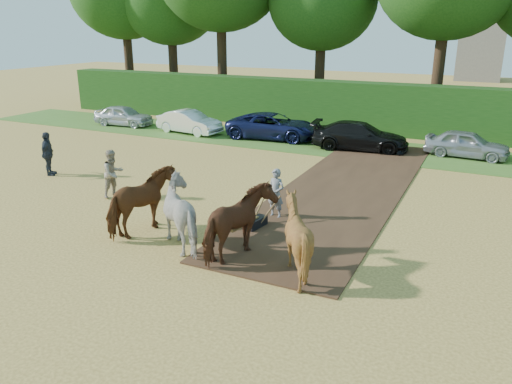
{
  "coord_description": "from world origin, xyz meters",
  "views": [
    {
      "loc": [
        6.54,
        -11.78,
        6.25
      ],
      "look_at": [
        0.26,
        1.27,
        1.4
      ],
      "focal_mm": 35.0,
      "sensor_mm": 36.0,
      "label": 1
    }
  ],
  "objects_px": {
    "spectator_far": "(48,154)",
    "plough_team": "(215,218)",
    "spectator_near": "(113,173)",
    "parked_cars": "(435,142)"
  },
  "relations": [
    {
      "from": "parked_cars",
      "to": "plough_team",
      "type": "bearing_deg",
      "value": -106.69
    },
    {
      "from": "spectator_far",
      "to": "parked_cars",
      "type": "height_order",
      "value": "spectator_far"
    },
    {
      "from": "spectator_near",
      "to": "parked_cars",
      "type": "xyz_separation_m",
      "value": [
        10.24,
        11.82,
        -0.21
      ]
    },
    {
      "from": "plough_team",
      "to": "parked_cars",
      "type": "relative_size",
      "value": 0.17
    },
    {
      "from": "spectator_far",
      "to": "plough_team",
      "type": "distance_m",
      "value": 11.05
    },
    {
      "from": "spectator_near",
      "to": "spectator_far",
      "type": "relative_size",
      "value": 0.96
    },
    {
      "from": "spectator_near",
      "to": "plough_team",
      "type": "relative_size",
      "value": 0.26
    },
    {
      "from": "spectator_near",
      "to": "plough_team",
      "type": "bearing_deg",
      "value": -101.7
    },
    {
      "from": "spectator_far",
      "to": "parked_cars",
      "type": "distance_m",
      "value": 18.28
    },
    {
      "from": "spectator_near",
      "to": "plough_team",
      "type": "xyz_separation_m",
      "value": [
        5.94,
        -2.54,
        0.1
      ]
    }
  ]
}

